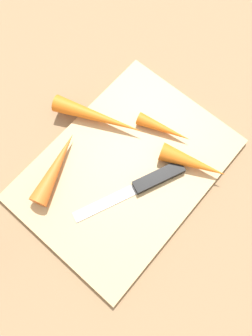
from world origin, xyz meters
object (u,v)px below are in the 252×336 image
Objects in this scene: knife at (152,180)px; carrot_shortest at (164,129)px; carrot_longest at (98,117)px; carrot_long at (56,167)px; cutting_board at (126,169)px; carrot_short at (193,163)px.

carrot_shortest reaches higher than knife.
carrot_longest reaches higher than knife.
carrot_longest is at bearing -13.52° from carrot_long.
carrot_long and carrot_longest have the same top height.
cutting_board is at bearing -55.31° from knife.
carrot_long is at bearing 132.70° from cutting_board.
cutting_board is at bearing -41.50° from carrot_longest.
carrot_shortest is at bearing -45.84° from carrot_long.
knife is 1.96× the size of carrot_shortest.
carrot_short reaches higher than cutting_board.
carrot_long reaches higher than carrot_shortest.
carrot_short is (0.08, -0.08, 0.02)m from cutting_board.
knife reaches higher than cutting_board.
carrot_short is (-0.02, -0.08, 0.00)m from carrot_shortest.
carrot_longest is at bearing 173.75° from carrot_short.
carrot_long is at bearing -133.43° from carrot_shortest.
carrot_shortest is at bearing -3.25° from cutting_board.
knife is 1.17× the size of carrot_longest.
carrot_longest is (0.04, 0.10, 0.02)m from cutting_board.
carrot_longest reaches higher than carrot_shortest.
cutting_board is 3.17× the size of carrot_short.
carrot_short is at bearing -8.17° from carrot_longest.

